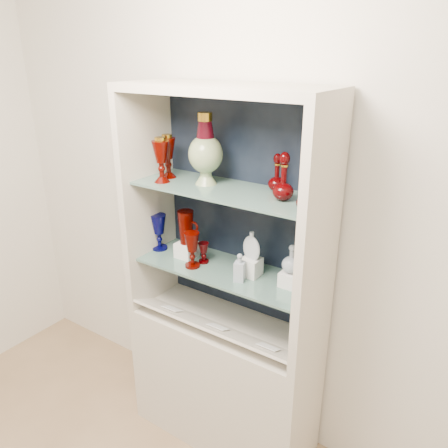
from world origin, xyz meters
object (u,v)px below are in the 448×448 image
Objects in this scene: cobalt_goblet at (159,232)px; clear_round_decanter at (292,259)px; ruby_decanter_b at (277,171)px; clear_square_bottle at (240,267)px; flat_flask at (252,245)px; enamel_urn at (205,149)px; ruby_goblet_small at (204,253)px; ruby_goblet_tall at (192,250)px; pedestal_lamp_left at (168,156)px; pedestal_lamp_right at (161,160)px; lidded_bowl at (308,200)px; cameo_medallion at (313,250)px; ruby_decanter_a at (284,174)px; ruby_pitcher at (186,227)px.

clear_round_decanter reaches higher than cobalt_goblet.
ruby_decanter_b is 1.31× the size of clear_square_bottle.
flat_flask is at bearing -131.07° from ruby_decanter_b.
enamel_urn reaches higher than ruby_goblet_small.
pedestal_lamp_left is at bearing 158.41° from ruby_goblet_tall.
pedestal_lamp_right reaches higher than flat_flask.
cobalt_goblet is (-0.65, -0.10, -0.41)m from ruby_decanter_b.
lidded_bowl is at bearing -9.56° from enamel_urn.
clear_round_decanter is (0.48, 0.03, 0.08)m from ruby_goblet_small.
ruby_goblet_small is at bearing -176.63° from clear_round_decanter.
ruby_goblet_tall is (0.17, 0.00, -0.44)m from pedestal_lamp_right.
flat_flask reaches higher than cobalt_goblet.
enamel_urn is at bearing 2.41° from pedestal_lamp_left.
clear_round_decanter is (0.47, 0.01, -0.45)m from enamel_urn.
pedestal_lamp_left is 0.44m from cobalt_goblet.
ruby_goblet_small is 0.83× the size of clear_round_decanter.
cobalt_goblet is at bearing 175.82° from cameo_medallion.
lidded_bowl is 0.71m from ruby_goblet_tall.
lidded_bowl is 0.71× the size of clear_square_bottle.
cobalt_goblet is at bearing -177.95° from clear_round_decanter.
flat_flask reaches higher than clear_round_decanter.
ruby_decanter_a reaches higher than ruby_decanter_b.
ruby_decanter_a reaches higher than clear_square_bottle.
ruby_decanter_b is at bearing 18.24° from pedestal_lamp_right.
clear_square_bottle is (-0.32, 0.02, -0.40)m from lidded_bowl.
flat_flask is (-0.31, 0.09, -0.31)m from lidded_bowl.
flat_flask is (0.26, -0.00, -0.43)m from enamel_urn.
ruby_decanter_a is at bearing 18.93° from clear_square_bottle.
enamel_urn is 0.44m from ruby_pitcher.
pedestal_lamp_right is 1.23× the size of ruby_pitcher.
lidded_bowl is 0.76× the size of clear_round_decanter.
cobalt_goblet reaches higher than ruby_goblet_tall.
ruby_decanter_b reaches higher than ruby_pitcher.
ruby_decanter_a reaches higher than ruby_goblet_tall.
ruby_goblet_tall is at bearing 179.32° from lidded_bowl.
cobalt_goblet is (-0.11, 0.07, -0.43)m from pedestal_lamp_right.
flat_flask is 0.29m from cameo_medallion.
ruby_decanter_b reaches higher than lidded_bowl.
ruby_decanter_a is 1.32× the size of ruby_pitcher.
ruby_decanter_a is at bearing 8.65° from ruby_goblet_tall.
cameo_medallion is (0.85, 0.11, 0.07)m from cobalt_goblet.
ruby_goblet_tall is at bearing -107.27° from enamel_urn.
ruby_pitcher reaches higher than clear_square_bottle.
cameo_medallion is at bearing 9.72° from enamel_urn.
pedestal_lamp_left reaches higher than ruby_goblet_small.
pedestal_lamp_left is 1.60× the size of cameo_medallion.
clear_square_bottle is 0.99× the size of flat_flask.
clear_square_bottle is at bearing -18.03° from enamel_urn.
ruby_decanter_a reaches higher than ruby_pitcher.
cameo_medallion reaches higher than clear_round_decanter.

